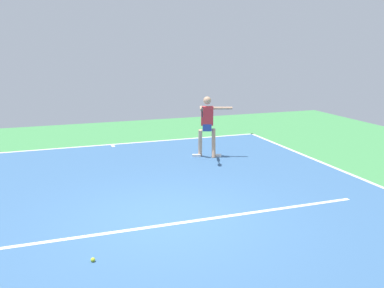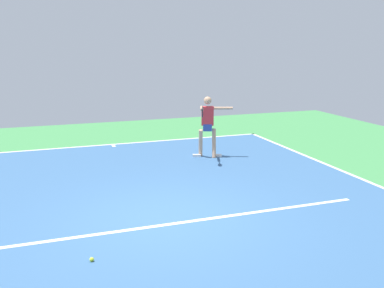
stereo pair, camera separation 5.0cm
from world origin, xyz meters
The scene contains 7 objects.
ground_plane centered at (0.00, 0.00, 0.00)m, with size 21.31×21.31×0.00m, color #428E4C.
court_surface centered at (0.00, 0.00, 0.00)m, with size 10.23×13.04×0.00m, color #38608E.
court_line_baseline_near centered at (0.00, -6.47, 0.00)m, with size 10.23×0.10×0.01m, color white.
court_line_service centered at (0.00, 0.26, 0.00)m, with size 7.67×0.10×0.01m, color white.
court_line_centre_mark centered at (0.00, -6.27, 0.00)m, with size 0.10×0.30×0.01m, color white.
tennis_player centered at (-2.32, -3.95, 1.00)m, with size 1.19×1.16×1.75m.
tennis_ball_far_corner centered at (1.53, 1.19, 0.03)m, with size 0.07×0.07×0.07m, color #CCE033.
Camera 2 is at (2.06, 7.21, 3.15)m, focal length 40.36 mm.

